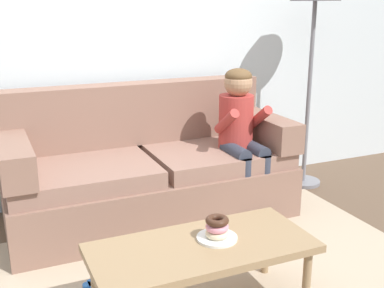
{
  "coord_description": "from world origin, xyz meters",
  "views": [
    {
      "loc": [
        -1.01,
        -2.4,
        1.55
      ],
      "look_at": [
        0.24,
        0.45,
        0.65
      ],
      "focal_mm": 45.33,
      "sensor_mm": 36.0,
      "label": 1
    }
  ],
  "objects_px": {
    "toy_controller": "(103,285)",
    "person_child": "(241,127)",
    "couch": "(148,172)",
    "coffee_table": "(202,252)",
    "floor_lamp": "(315,1)",
    "donut": "(217,233)"
  },
  "relations": [
    {
      "from": "floor_lamp",
      "to": "coffee_table",
      "type": "bearing_deg",
      "value": -140.29
    },
    {
      "from": "couch",
      "to": "floor_lamp",
      "type": "xyz_separation_m",
      "value": [
        1.48,
        0.09,
        1.22
      ]
    },
    {
      "from": "couch",
      "to": "donut",
      "type": "distance_m",
      "value": 1.25
    },
    {
      "from": "coffee_table",
      "to": "donut",
      "type": "distance_m",
      "value": 0.12
    },
    {
      "from": "coffee_table",
      "to": "person_child",
      "type": "relative_size",
      "value": 1.03
    },
    {
      "from": "donut",
      "to": "person_child",
      "type": "bearing_deg",
      "value": 55.43
    },
    {
      "from": "coffee_table",
      "to": "toy_controller",
      "type": "relative_size",
      "value": 5.0
    },
    {
      "from": "coffee_table",
      "to": "toy_controller",
      "type": "bearing_deg",
      "value": 134.32
    },
    {
      "from": "couch",
      "to": "coffee_table",
      "type": "distance_m",
      "value": 1.28
    },
    {
      "from": "donut",
      "to": "coffee_table",
      "type": "bearing_deg",
      "value": -166.81
    },
    {
      "from": "couch",
      "to": "donut",
      "type": "bearing_deg",
      "value": -92.51
    },
    {
      "from": "coffee_table",
      "to": "floor_lamp",
      "type": "relative_size",
      "value": 0.62
    },
    {
      "from": "donut",
      "to": "toy_controller",
      "type": "height_order",
      "value": "donut"
    },
    {
      "from": "toy_controller",
      "to": "person_child",
      "type": "bearing_deg",
      "value": 37.46
    },
    {
      "from": "person_child",
      "to": "toy_controller",
      "type": "distance_m",
      "value": 1.52
    },
    {
      "from": "couch",
      "to": "donut",
      "type": "height_order",
      "value": "couch"
    },
    {
      "from": "person_child",
      "to": "toy_controller",
      "type": "height_order",
      "value": "person_child"
    },
    {
      "from": "couch",
      "to": "donut",
      "type": "relative_size",
      "value": 17.15
    },
    {
      "from": "couch",
      "to": "floor_lamp",
      "type": "height_order",
      "value": "floor_lamp"
    },
    {
      "from": "coffee_table",
      "to": "toy_controller",
      "type": "xyz_separation_m",
      "value": [
        -0.42,
        0.43,
        -0.33
      ]
    },
    {
      "from": "coffee_table",
      "to": "person_child",
      "type": "distance_m",
      "value": 1.37
    },
    {
      "from": "coffee_table",
      "to": "floor_lamp",
      "type": "xyz_separation_m",
      "value": [
        1.63,
        1.36,
        1.22
      ]
    }
  ]
}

